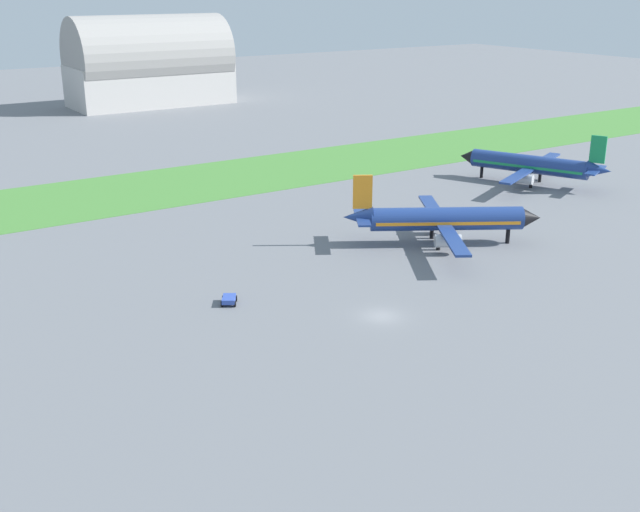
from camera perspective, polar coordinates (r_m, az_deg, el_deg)
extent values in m
plane|color=slate|center=(89.18, 4.50, -4.40)|extent=(600.00, 600.00, 0.00)
cube|color=#478438|center=(147.19, -12.07, 4.86)|extent=(360.00, 28.00, 0.08)
cylinder|color=navy|center=(113.43, 9.23, 2.70)|extent=(20.53, 14.02, 3.34)
cone|color=black|center=(116.46, 15.11, 2.71)|extent=(4.28, 4.37, 3.28)
cone|color=navy|center=(111.49, 2.79, 2.86)|extent=(5.19, 4.76, 3.01)
cube|color=orange|center=(113.50, 9.22, 2.58)|extent=(19.52, 13.46, 0.47)
cube|color=navy|center=(120.35, 8.26, 3.43)|extent=(9.26, 13.64, 0.33)
cube|color=navy|center=(106.67, 9.64, 1.27)|extent=(9.26, 13.64, 0.33)
cylinder|color=#B7BABF|center=(118.21, 8.46, 2.53)|extent=(4.08, 3.44, 1.84)
cylinder|color=#B7BABF|center=(109.48, 9.33, 1.10)|extent=(4.08, 3.44, 1.84)
cube|color=orange|center=(110.55, 3.13, 4.70)|extent=(2.56, 1.74, 4.86)
cube|color=navy|center=(113.60, 3.00, 3.13)|extent=(3.74, 4.59, 0.27)
cube|color=navy|center=(109.54, 3.20, 2.51)|extent=(3.74, 4.59, 0.27)
cylinder|color=black|center=(116.38, 13.56, 1.42)|extent=(0.60, 0.60, 2.13)
cylinder|color=black|center=(116.40, 8.17, 1.78)|extent=(0.60, 0.60, 2.13)
cylinder|color=black|center=(111.50, 8.64, 0.96)|extent=(0.60, 0.60, 2.13)
cylinder|color=navy|center=(151.64, 15.02, 6.51)|extent=(12.14, 21.28, 3.34)
cone|color=black|center=(155.58, 10.75, 7.15)|extent=(4.24, 4.12, 3.27)
cone|color=navy|center=(148.36, 19.73, 5.93)|extent=(4.50, 5.12, 3.01)
cube|color=#198C4C|center=(151.69, 15.01, 6.42)|extent=(11.69, 20.20, 0.47)
cube|color=navy|center=(144.80, 14.32, 5.75)|extent=(14.14, 8.00, 0.33)
cube|color=navy|center=(158.42, 16.04, 6.74)|extent=(14.14, 8.00, 0.33)
cylinder|color=#B7BABF|center=(147.51, 14.62, 5.49)|extent=(3.19, 4.08, 1.84)
cylinder|color=#B7BABF|center=(156.21, 15.72, 6.14)|extent=(3.19, 4.08, 1.84)
cube|color=#198C4C|center=(147.75, 19.66, 7.35)|extent=(1.50, 2.65, 4.86)
cube|color=navy|center=(146.48, 19.30, 5.78)|extent=(4.63, 3.43, 0.27)
cube|color=navy|center=(150.54, 19.69, 6.08)|extent=(4.63, 3.43, 0.27)
cylinder|color=black|center=(155.11, 11.73, 6.01)|extent=(0.60, 0.60, 2.13)
cylinder|color=black|center=(149.36, 15.17, 5.23)|extent=(0.60, 0.60, 2.13)
cylinder|color=black|center=(154.26, 15.78, 5.61)|extent=(0.60, 0.60, 2.13)
cube|color=#334FB2|center=(92.58, -6.67, -3.14)|extent=(2.54, 2.83, 0.55)
cylinder|color=black|center=(93.53, -7.08, -3.10)|extent=(0.58, 0.73, 0.70)
cylinder|color=black|center=(93.39, -6.16, -3.09)|extent=(0.58, 0.73, 0.70)
cylinder|color=black|center=(91.99, -7.18, -3.50)|extent=(0.58, 0.73, 0.70)
cylinder|color=black|center=(91.85, -6.25, -3.49)|extent=(0.58, 0.73, 0.70)
cube|color=#BCB7B2|center=(250.71, -12.26, 12.16)|extent=(47.51, 22.13, 12.38)
cylinder|color=gray|center=(249.85, -12.40, 14.07)|extent=(46.56, 24.35, 24.35)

